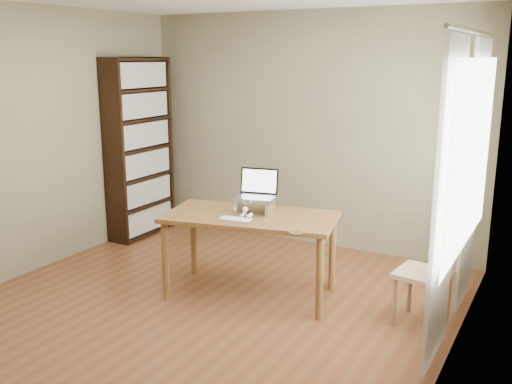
{
  "coord_description": "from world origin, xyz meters",
  "views": [
    {
      "loc": [
        2.61,
        -3.58,
        2.12
      ],
      "look_at": [
        0.28,
        0.59,
        0.97
      ],
      "focal_mm": 40.0,
      "sensor_mm": 36.0,
      "label": 1
    }
  ],
  "objects_px": {
    "bookshelf": "(140,148)",
    "chair": "(433,269)",
    "laptop": "(258,190)",
    "cat": "(255,204)",
    "desk": "(250,225)",
    "keyboard": "(235,220)"
  },
  "relations": [
    {
      "from": "keyboard",
      "to": "cat",
      "type": "relative_size",
      "value": 0.62
    },
    {
      "from": "desk",
      "to": "keyboard",
      "type": "distance_m",
      "value": 0.24
    },
    {
      "from": "bookshelf",
      "to": "desk",
      "type": "bearing_deg",
      "value": -24.7
    },
    {
      "from": "bookshelf",
      "to": "chair",
      "type": "distance_m",
      "value": 3.73
    },
    {
      "from": "bookshelf",
      "to": "laptop",
      "type": "relative_size",
      "value": 5.37
    },
    {
      "from": "bookshelf",
      "to": "keyboard",
      "type": "xyz_separation_m",
      "value": [
        2.02,
        -1.16,
        -0.29
      ]
    },
    {
      "from": "laptop",
      "to": "chair",
      "type": "distance_m",
      "value": 1.63
    },
    {
      "from": "keyboard",
      "to": "chair",
      "type": "xyz_separation_m",
      "value": [
        1.58,
        0.38,
        -0.27
      ]
    },
    {
      "from": "laptop",
      "to": "keyboard",
      "type": "height_order",
      "value": "laptop"
    },
    {
      "from": "desk",
      "to": "cat",
      "type": "xyz_separation_m",
      "value": [
        -0.02,
        0.11,
        0.16
      ]
    },
    {
      "from": "desk",
      "to": "cat",
      "type": "bearing_deg",
      "value": 85.56
    },
    {
      "from": "chair",
      "to": "keyboard",
      "type": "bearing_deg",
      "value": -159.47
    },
    {
      "from": "cat",
      "to": "desk",
      "type": "bearing_deg",
      "value": -91.63
    },
    {
      "from": "cat",
      "to": "chair",
      "type": "bearing_deg",
      "value": -7.74
    },
    {
      "from": "bookshelf",
      "to": "chair",
      "type": "xyz_separation_m",
      "value": [
        3.6,
        -0.78,
        -0.56
      ]
    },
    {
      "from": "desk",
      "to": "keyboard",
      "type": "bearing_deg",
      "value": -107.64
    },
    {
      "from": "cat",
      "to": "keyboard",
      "type": "bearing_deg",
      "value": -100.4
    },
    {
      "from": "bookshelf",
      "to": "laptop",
      "type": "distance_m",
      "value": 2.2
    },
    {
      "from": "laptop",
      "to": "cat",
      "type": "height_order",
      "value": "laptop"
    },
    {
      "from": "bookshelf",
      "to": "keyboard",
      "type": "distance_m",
      "value": 2.35
    },
    {
      "from": "keyboard",
      "to": "chair",
      "type": "distance_m",
      "value": 1.65
    },
    {
      "from": "desk",
      "to": "cat",
      "type": "relative_size",
      "value": 3.27
    }
  ]
}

